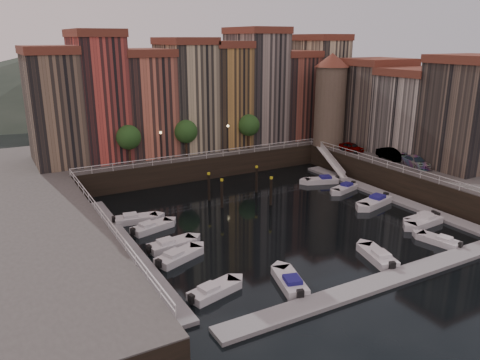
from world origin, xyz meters
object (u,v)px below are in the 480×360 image
gangway (331,161)px  car_c (416,162)px  boat_left_1 (178,256)px  mooring_pilings (240,188)px  car_a (351,148)px  corner_tower (330,98)px  boat_left_2 (171,245)px  boat_left_0 (213,291)px  car_b (392,155)px

gangway → car_c: size_ratio=1.75×
gangway → boat_left_1: (-29.92, -15.18, -1.55)m
mooring_pilings → car_a: bearing=9.2°
gangway → mooring_pilings: (-17.47, -4.08, -0.27)m
car_a → car_c: car_c is taller
corner_tower → gangway: 9.86m
boat_left_2 → car_c: 34.01m
boat_left_2 → car_a: size_ratio=1.27×
boat_left_2 → boat_left_0: bearing=-98.0°
boat_left_1 → car_b: 35.45m
gangway → car_b: size_ratio=1.79×
car_b → car_c: 4.23m
boat_left_0 → corner_tower: bearing=24.5°
boat_left_1 → car_a: size_ratio=1.27×
gangway → car_a: (2.93, -0.78, 1.74)m
car_b → gangway: bearing=127.3°
corner_tower → mooring_pilings: corner_tower is taller
corner_tower → car_c: (1.33, -15.76, -6.50)m
boat_left_1 → boat_left_2: (0.33, 2.64, -0.00)m
mooring_pilings → boat_left_0: size_ratio=1.49×
corner_tower → mooring_pilings: (-20.37, -8.58, -8.54)m
gangway → mooring_pilings: bearing=-166.9°
corner_tower → car_a: 8.41m
mooring_pilings → boat_left_2: mooring_pilings is taller
boat_left_2 → car_a: car_a is taller
car_b → car_a: bearing=108.6°
car_a → car_c: bearing=-92.9°
boat_left_0 → boat_left_1: 6.78m
boat_left_2 → corner_tower: bearing=20.7°
mooring_pilings → boat_left_0: bearing=-124.5°
corner_tower → gangway: (-2.90, -4.50, -8.28)m
boat_left_1 → boat_left_2: 2.66m
car_c → car_b: bearing=100.8°
car_c → boat_left_2: bearing=-164.5°
mooring_pilings → car_b: car_b is taller
boat_left_0 → car_b: size_ratio=1.01×
boat_left_2 → car_b: car_b is taller
car_a → car_b: car_b is taller
gangway → corner_tower: bearing=57.2°
mooring_pilings → car_c: (21.70, -7.18, 2.04)m
boat_left_2 → car_c: bearing=-4.8°
gangway → car_c: (4.23, -11.26, 1.77)m
boat_left_0 → car_b: car_b is taller
car_c → corner_tower: bearing=108.1°
gangway → car_a: size_ratio=2.17×
corner_tower → mooring_pilings: 23.70m
gangway → mooring_pilings: size_ratio=1.19×
boat_left_2 → gangway: bearing=16.0°
corner_tower → boat_left_2: 37.98m
boat_left_2 → car_c: car_c is taller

